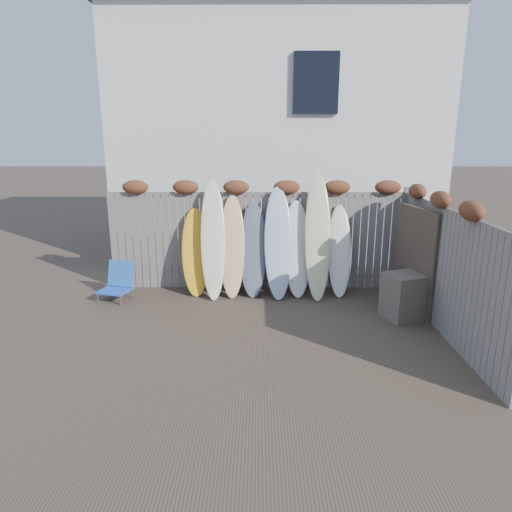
{
  "coord_description": "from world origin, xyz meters",
  "views": [
    {
      "loc": [
        0.05,
        -6.69,
        3.11
      ],
      "look_at": [
        0.0,
        1.2,
        1.0
      ],
      "focal_mm": 32.0,
      "sensor_mm": 36.0,
      "label": 1
    }
  ],
  "objects_px": {
    "beach_chair": "(118,282)",
    "wooden_crate": "(405,296)",
    "lattice_panel": "(414,260)",
    "surfboard_0": "(196,252)"
  },
  "relations": [
    {
      "from": "surfboard_0",
      "to": "wooden_crate",
      "type": "bearing_deg",
      "value": -24.02
    },
    {
      "from": "lattice_panel",
      "to": "wooden_crate",
      "type": "bearing_deg",
      "value": -134.07
    },
    {
      "from": "wooden_crate",
      "to": "surfboard_0",
      "type": "relative_size",
      "value": 0.45
    },
    {
      "from": "lattice_panel",
      "to": "surfboard_0",
      "type": "distance_m",
      "value": 4.12
    },
    {
      "from": "beach_chair",
      "to": "wooden_crate",
      "type": "bearing_deg",
      "value": -9.9
    },
    {
      "from": "beach_chair",
      "to": "lattice_panel",
      "type": "xyz_separation_m",
      "value": [
        5.5,
        -0.58,
        0.61
      ]
    },
    {
      "from": "beach_chair",
      "to": "lattice_panel",
      "type": "height_order",
      "value": "lattice_panel"
    },
    {
      "from": "wooden_crate",
      "to": "lattice_panel",
      "type": "height_order",
      "value": "lattice_panel"
    },
    {
      "from": "beach_chair",
      "to": "wooden_crate",
      "type": "relative_size",
      "value": 0.91
    },
    {
      "from": "lattice_panel",
      "to": "surfboard_0",
      "type": "height_order",
      "value": "lattice_panel"
    }
  ]
}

